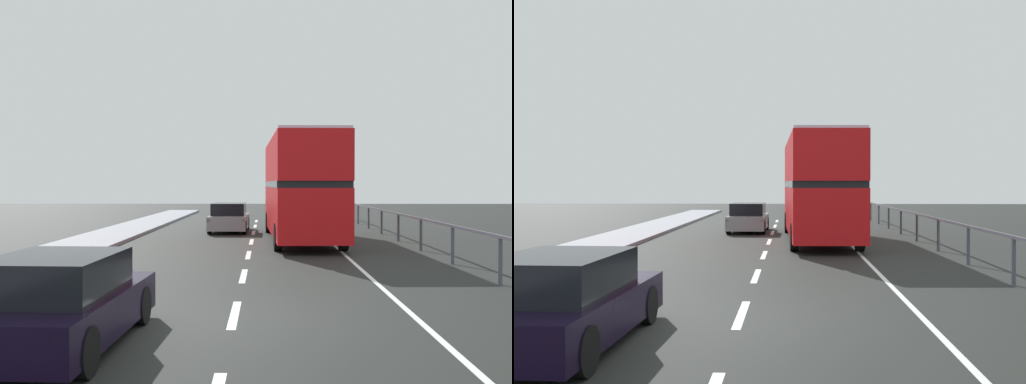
% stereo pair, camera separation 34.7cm
% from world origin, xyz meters
% --- Properties ---
extents(ground_plane, '(73.25, 120.00, 0.10)m').
position_xyz_m(ground_plane, '(0.00, 0.00, -0.05)').
color(ground_plane, black).
extents(lane_paint_markings, '(3.38, 46.00, 0.01)m').
position_xyz_m(lane_paint_markings, '(1.94, 8.28, 0.00)').
color(lane_paint_markings, silver).
rests_on(lane_paint_markings, ground).
extents(bridge_side_railing, '(0.10, 42.00, 1.17)m').
position_xyz_m(bridge_side_railing, '(6.12, 9.00, 0.94)').
color(bridge_side_railing, '#4A4C58').
rests_on(bridge_side_railing, ground).
extents(double_decker_bus_red, '(2.92, 10.91, 4.32)m').
position_xyz_m(double_decker_bus_red, '(2.04, 14.45, 2.31)').
color(double_decker_bus_red, red).
rests_on(double_decker_bus_red, ground).
extents(hatchback_car_near, '(2.01, 4.22, 1.37)m').
position_xyz_m(hatchback_car_near, '(-2.44, -1.66, 0.66)').
color(hatchback_car_near, black).
rests_on(hatchback_car_near, ground).
extents(sedan_car_ahead, '(1.91, 4.31, 1.44)m').
position_xyz_m(sedan_car_ahead, '(-1.22, 18.87, 0.69)').
color(sedan_car_ahead, gray).
rests_on(sedan_car_ahead, ground).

